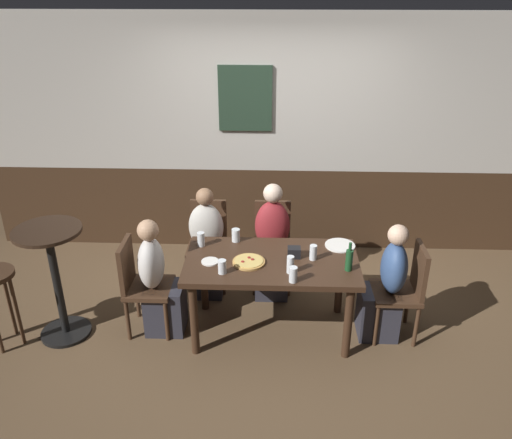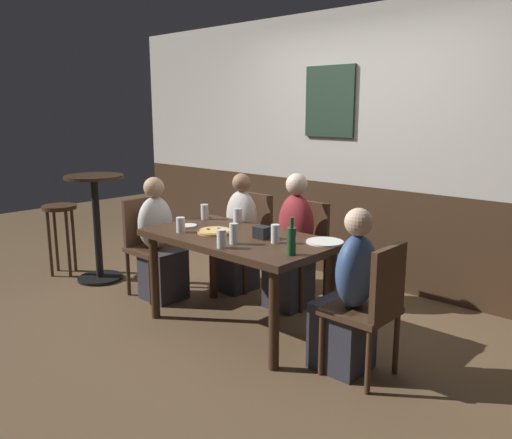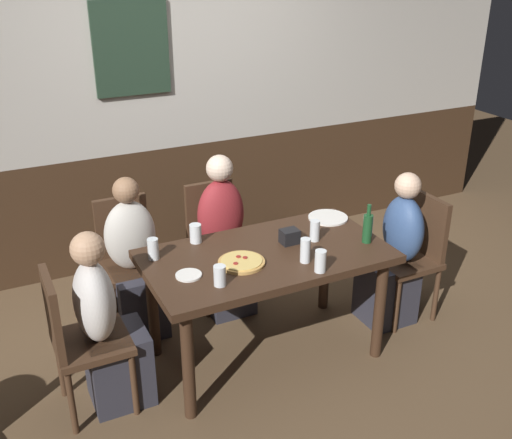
{
  "view_description": "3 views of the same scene",
  "coord_description": "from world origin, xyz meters",
  "px_view_note": "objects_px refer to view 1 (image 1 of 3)",
  "views": [
    {
      "loc": [
        0.01,
        -3.85,
        2.98
      ],
      "look_at": [
        -0.14,
        0.15,
        1.05
      ],
      "focal_mm": 36.73,
      "sensor_mm": 36.0,
      "label": 1
    },
    {
      "loc": [
        2.68,
        -2.7,
        1.67
      ],
      "look_at": [
        0.22,
        -0.04,
        0.9
      ],
      "focal_mm": 36.48,
      "sensor_mm": 36.0,
      "label": 2
    },
    {
      "loc": [
        -1.48,
        -2.88,
        2.42
      ],
      "look_at": [
        -0.03,
        0.08,
        0.94
      ],
      "focal_mm": 42.53,
      "sensor_mm": 36.0,
      "label": 3
    }
  ],
  "objects_px": {
    "chair_mid_far": "(272,240)",
    "pizza": "(249,262)",
    "pint_glass_pale": "(313,253)",
    "plate_white_small": "(210,262)",
    "person_mid_far": "(272,249)",
    "person_head_west": "(159,286)",
    "pint_glass_stout": "(293,275)",
    "chair_head_east": "(405,287)",
    "tumbler_short": "(236,236)",
    "chair_head_west": "(140,281)",
    "beer_glass_half": "(290,265)",
    "condiment_caddy": "(294,252)",
    "side_bar_table": "(55,275)",
    "chair_left_far": "(208,239)",
    "tumbler_water": "(201,240)",
    "person_left_far": "(206,250)",
    "dining_table": "(272,269)",
    "person_head_east": "(385,291)",
    "beer_glass_tall": "(222,268)",
    "plate_white_large": "(340,245)",
    "beer_bottle_green": "(349,260)"
  },
  "relations": [
    {
      "from": "chair_head_west",
      "to": "person_mid_far",
      "type": "distance_m",
      "value": 1.33
    },
    {
      "from": "chair_left_far",
      "to": "tumbler_water",
      "type": "distance_m",
      "value": 0.66
    },
    {
      "from": "chair_head_east",
      "to": "tumbler_short",
      "type": "relative_size",
      "value": 7.41
    },
    {
      "from": "person_mid_far",
      "to": "pint_glass_stout",
      "type": "distance_m",
      "value": 1.05
    },
    {
      "from": "pint_glass_stout",
      "to": "tumbler_short",
      "type": "relative_size",
      "value": 1.09
    },
    {
      "from": "condiment_caddy",
      "to": "chair_head_east",
      "type": "bearing_deg",
      "value": -3.3
    },
    {
      "from": "chair_head_east",
      "to": "pint_glass_stout",
      "type": "height_order",
      "value": "chair_head_east"
    },
    {
      "from": "pint_glass_stout",
      "to": "pint_glass_pale",
      "type": "distance_m",
      "value": 0.4
    },
    {
      "from": "person_head_east",
      "to": "pizza",
      "type": "bearing_deg",
      "value": -177.09
    },
    {
      "from": "beer_glass_tall",
      "to": "beer_glass_half",
      "type": "height_order",
      "value": "beer_glass_half"
    },
    {
      "from": "pizza",
      "to": "dining_table",
      "type": "bearing_deg",
      "value": 17.31
    },
    {
      "from": "chair_left_far",
      "to": "plate_white_large",
      "type": "xyz_separation_m",
      "value": [
        1.25,
        -0.55,
        0.25
      ]
    },
    {
      "from": "person_head_east",
      "to": "tumbler_water",
      "type": "bearing_deg",
      "value": 172.03
    },
    {
      "from": "chair_head_west",
      "to": "plate_white_small",
      "type": "xyz_separation_m",
      "value": [
        0.63,
        -0.06,
        0.25
      ]
    },
    {
      "from": "person_left_far",
      "to": "beer_bottle_green",
      "type": "xyz_separation_m",
      "value": [
        1.28,
        -0.8,
        0.38
      ]
    },
    {
      "from": "chair_left_far",
      "to": "tumbler_short",
      "type": "bearing_deg",
      "value": -56.96
    },
    {
      "from": "chair_head_east",
      "to": "tumbler_water",
      "type": "height_order",
      "value": "chair_head_east"
    },
    {
      "from": "pint_glass_pale",
      "to": "plate_white_small",
      "type": "distance_m",
      "value": 0.87
    },
    {
      "from": "pint_glass_stout",
      "to": "beer_bottle_green",
      "type": "relative_size",
      "value": 0.52
    },
    {
      "from": "tumbler_water",
      "to": "side_bar_table",
      "type": "xyz_separation_m",
      "value": [
        -1.21,
        -0.34,
        -0.18
      ]
    },
    {
      "from": "condiment_caddy",
      "to": "plate_white_large",
      "type": "bearing_deg",
      "value": 26.92
    },
    {
      "from": "person_mid_far",
      "to": "pizza",
      "type": "distance_m",
      "value": 0.79
    },
    {
      "from": "pizza",
      "to": "tumbler_short",
      "type": "bearing_deg",
      "value": 109.41
    },
    {
      "from": "side_bar_table",
      "to": "person_head_west",
      "type": "bearing_deg",
      "value": 7.35
    },
    {
      "from": "chair_mid_far",
      "to": "tumbler_water",
      "type": "relative_size",
      "value": 6.81
    },
    {
      "from": "side_bar_table",
      "to": "plate_white_small",
      "type": "bearing_deg",
      "value": 2.17
    },
    {
      "from": "person_head_east",
      "to": "chair_left_far",
      "type": "bearing_deg",
      "value": 153.46
    },
    {
      "from": "person_mid_far",
      "to": "plate_white_large",
      "type": "bearing_deg",
      "value": -32.66
    },
    {
      "from": "plate_white_large",
      "to": "chair_head_west",
      "type": "bearing_deg",
      "value": -171.38
    },
    {
      "from": "person_head_east",
      "to": "beer_glass_tall",
      "type": "height_order",
      "value": "person_head_east"
    },
    {
      "from": "plate_white_large",
      "to": "beer_glass_tall",
      "type": "bearing_deg",
      "value": -153.79
    },
    {
      "from": "person_mid_far",
      "to": "plate_white_small",
      "type": "relative_size",
      "value": 7.73
    },
    {
      "from": "person_head_west",
      "to": "person_mid_far",
      "type": "distance_m",
      "value": 1.18
    },
    {
      "from": "plate_white_small",
      "to": "person_mid_far",
      "type": "bearing_deg",
      "value": 54.04
    },
    {
      "from": "condiment_caddy",
      "to": "side_bar_table",
      "type": "height_order",
      "value": "side_bar_table"
    },
    {
      "from": "person_mid_far",
      "to": "person_head_west",
      "type": "bearing_deg",
      "value": -146.48
    },
    {
      "from": "plate_white_large",
      "to": "plate_white_small",
      "type": "height_order",
      "value": "same"
    },
    {
      "from": "person_mid_far",
      "to": "pint_glass_pale",
      "type": "height_order",
      "value": "person_mid_far"
    },
    {
      "from": "chair_mid_far",
      "to": "pizza",
      "type": "relative_size",
      "value": 3.21
    },
    {
      "from": "dining_table",
      "to": "tumbler_short",
      "type": "height_order",
      "value": "tumbler_short"
    },
    {
      "from": "pint_glass_pale",
      "to": "beer_bottle_green",
      "type": "relative_size",
      "value": 0.53
    },
    {
      "from": "chair_mid_far",
      "to": "beer_bottle_green",
      "type": "relative_size",
      "value": 3.49
    },
    {
      "from": "chair_mid_far",
      "to": "person_head_east",
      "type": "bearing_deg",
      "value": -39.6
    },
    {
      "from": "beer_glass_half",
      "to": "condiment_caddy",
      "type": "xyz_separation_m",
      "value": [
        0.04,
        0.25,
        -0.02
      ]
    },
    {
      "from": "beer_glass_tall",
      "to": "plate_white_large",
      "type": "distance_m",
      "value": 1.12
    },
    {
      "from": "beer_glass_tall",
      "to": "plate_white_large",
      "type": "height_order",
      "value": "beer_glass_tall"
    },
    {
      "from": "plate_white_small",
      "to": "tumbler_water",
      "type": "bearing_deg",
      "value": 111.37
    },
    {
      "from": "person_left_far",
      "to": "tumbler_water",
      "type": "height_order",
      "value": "person_left_far"
    },
    {
      "from": "side_bar_table",
      "to": "chair_left_far",
      "type": "bearing_deg",
      "value": 37.85
    },
    {
      "from": "person_head_west",
      "to": "condiment_caddy",
      "type": "bearing_deg",
      "value": 2.7
    }
  ]
}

